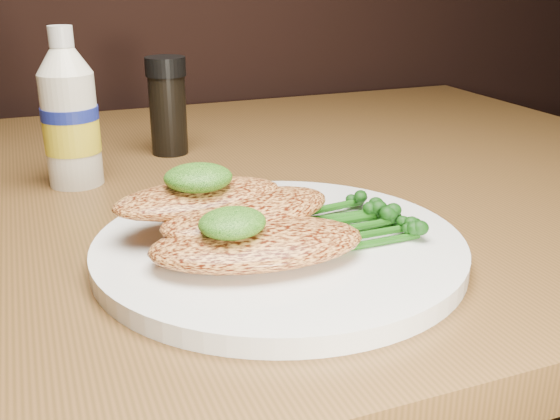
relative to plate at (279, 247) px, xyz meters
name	(u,v)px	position (x,y,z in m)	size (l,w,h in m)	color
plate	(279,247)	(0.00, 0.00, 0.00)	(0.29, 0.29, 0.01)	white
chicken_front	(258,243)	(-0.03, -0.03, 0.02)	(0.16, 0.08, 0.03)	#EF9E4C
chicken_mid	(248,212)	(-0.02, 0.01, 0.03)	(0.15, 0.07, 0.02)	#EF9E4C
chicken_back	(199,198)	(-0.05, 0.04, 0.04)	(0.14, 0.07, 0.02)	#EF9E4C
pesto_front	(232,223)	(-0.05, -0.03, 0.04)	(0.05, 0.05, 0.02)	#0B3207
pesto_back	(198,178)	(-0.05, 0.04, 0.05)	(0.05, 0.05, 0.02)	#0B3207
broccolini_bundle	(330,221)	(0.04, 0.00, 0.02)	(0.14, 0.10, 0.02)	#1B5412
mayo_bottle	(69,108)	(-0.13, 0.25, 0.07)	(0.06, 0.06, 0.16)	#F2E9CD
pepper_grinder	(168,106)	(-0.01, 0.33, 0.05)	(0.05, 0.05, 0.12)	black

